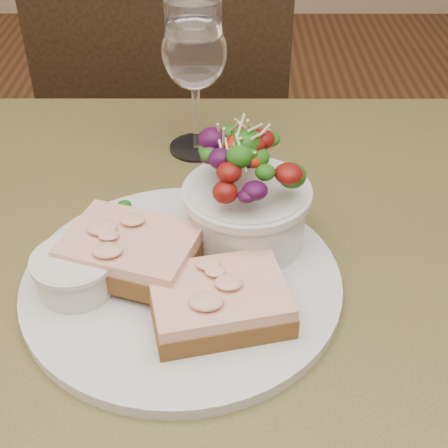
{
  "coord_description": "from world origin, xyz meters",
  "views": [
    {
      "loc": [
        0.0,
        -0.43,
        1.15
      ],
      "look_at": [
        0.0,
        0.02,
        0.81
      ],
      "focal_mm": 50.0,
      "sensor_mm": 36.0,
      "label": 1
    }
  ],
  "objects_px": {
    "cafe_table": "(220,358)",
    "chair_far": "(185,226)",
    "sandwich_back": "(131,251)",
    "ramekin": "(75,271)",
    "sandwich_front": "(219,301)",
    "salad_bowl": "(247,190)",
    "dinner_plate": "(182,281)",
    "wine_glass": "(194,56)"
  },
  "relations": [
    {
      "from": "cafe_table",
      "to": "chair_far",
      "type": "bearing_deg",
      "value": 97.19
    },
    {
      "from": "sandwich_back",
      "to": "ramekin",
      "type": "xyz_separation_m",
      "value": [
        -0.05,
        -0.02,
        -0.0
      ]
    },
    {
      "from": "chair_far",
      "to": "sandwich_front",
      "type": "height_order",
      "value": "chair_far"
    },
    {
      "from": "cafe_table",
      "to": "salad_bowl",
      "type": "height_order",
      "value": "salad_bowl"
    },
    {
      "from": "sandwich_back",
      "to": "salad_bowl",
      "type": "xyz_separation_m",
      "value": [
        0.11,
        0.05,
        0.03
      ]
    },
    {
      "from": "dinner_plate",
      "to": "ramekin",
      "type": "height_order",
      "value": "ramekin"
    },
    {
      "from": "sandwich_back",
      "to": "ramekin",
      "type": "bearing_deg",
      "value": -135.35
    },
    {
      "from": "dinner_plate",
      "to": "wine_glass",
      "type": "xyz_separation_m",
      "value": [
        0.0,
        0.26,
        0.12
      ]
    },
    {
      "from": "dinner_plate",
      "to": "wine_glass",
      "type": "relative_size",
      "value": 1.71
    },
    {
      "from": "dinner_plate",
      "to": "ramekin",
      "type": "bearing_deg",
      "value": -171.16
    },
    {
      "from": "sandwich_front",
      "to": "sandwich_back",
      "type": "relative_size",
      "value": 0.94
    },
    {
      "from": "salad_bowl",
      "to": "ramekin",
      "type": "bearing_deg",
      "value": -155.08
    },
    {
      "from": "wine_glass",
      "to": "chair_far",
      "type": "bearing_deg",
      "value": 97.42
    },
    {
      "from": "sandwich_back",
      "to": "wine_glass",
      "type": "distance_m",
      "value": 0.27
    },
    {
      "from": "cafe_table",
      "to": "dinner_plate",
      "type": "distance_m",
      "value": 0.11
    },
    {
      "from": "chair_far",
      "to": "salad_bowl",
      "type": "height_order",
      "value": "chair_far"
    },
    {
      "from": "cafe_table",
      "to": "salad_bowl",
      "type": "bearing_deg",
      "value": 66.25
    },
    {
      "from": "salad_bowl",
      "to": "wine_glass",
      "type": "bearing_deg",
      "value": 105.91
    },
    {
      "from": "sandwich_back",
      "to": "sandwich_front",
      "type": "bearing_deg",
      "value": -16.31
    },
    {
      "from": "dinner_plate",
      "to": "sandwich_back",
      "type": "bearing_deg",
      "value": 169.14
    },
    {
      "from": "dinner_plate",
      "to": "sandwich_front",
      "type": "distance_m",
      "value": 0.06
    },
    {
      "from": "dinner_plate",
      "to": "sandwich_back",
      "type": "distance_m",
      "value": 0.06
    },
    {
      "from": "sandwich_back",
      "to": "ramekin",
      "type": "relative_size",
      "value": 1.99
    },
    {
      "from": "cafe_table",
      "to": "sandwich_front",
      "type": "distance_m",
      "value": 0.14
    },
    {
      "from": "cafe_table",
      "to": "sandwich_back",
      "type": "relative_size",
      "value": 5.67
    },
    {
      "from": "dinner_plate",
      "to": "ramekin",
      "type": "xyz_separation_m",
      "value": [
        -0.09,
        -0.01,
        0.03
      ]
    },
    {
      "from": "chair_far",
      "to": "wine_glass",
      "type": "relative_size",
      "value": 5.14
    },
    {
      "from": "cafe_table",
      "to": "ramekin",
      "type": "relative_size",
      "value": 11.31
    },
    {
      "from": "sandwich_back",
      "to": "wine_glass",
      "type": "height_order",
      "value": "wine_glass"
    },
    {
      "from": "dinner_plate",
      "to": "salad_bowl",
      "type": "bearing_deg",
      "value": 43.24
    },
    {
      "from": "chair_far",
      "to": "ramekin",
      "type": "distance_m",
      "value": 0.86
    },
    {
      "from": "sandwich_front",
      "to": "salad_bowl",
      "type": "bearing_deg",
      "value": 63.31
    },
    {
      "from": "cafe_table",
      "to": "wine_glass",
      "type": "xyz_separation_m",
      "value": [
        -0.03,
        0.26,
        0.22
      ]
    },
    {
      "from": "chair_far",
      "to": "dinner_plate",
      "type": "bearing_deg",
      "value": 99.1
    },
    {
      "from": "chair_far",
      "to": "wine_glass",
      "type": "bearing_deg",
      "value": 102.24
    },
    {
      "from": "sandwich_back",
      "to": "salad_bowl",
      "type": "distance_m",
      "value": 0.12
    },
    {
      "from": "sandwich_front",
      "to": "wine_glass",
      "type": "xyz_separation_m",
      "value": [
        -0.03,
        0.3,
        0.1
      ]
    },
    {
      "from": "dinner_plate",
      "to": "sandwich_front",
      "type": "bearing_deg",
      "value": -53.75
    },
    {
      "from": "ramekin",
      "to": "dinner_plate",
      "type": "bearing_deg",
      "value": 8.84
    },
    {
      "from": "chair_far",
      "to": "salad_bowl",
      "type": "xyz_separation_m",
      "value": [
        0.11,
        -0.63,
        0.53
      ]
    },
    {
      "from": "dinner_plate",
      "to": "salad_bowl",
      "type": "relative_size",
      "value": 2.35
    },
    {
      "from": "dinner_plate",
      "to": "chair_far",
      "type": "bearing_deg",
      "value": 94.28
    }
  ]
}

